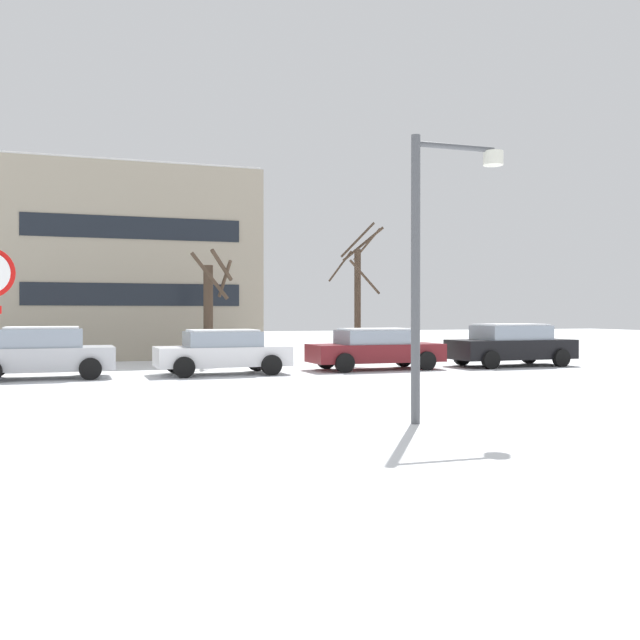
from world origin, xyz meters
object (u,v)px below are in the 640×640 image
(street_lamp, at_px, (434,245))
(parked_car_white, at_px, (222,351))
(parked_car_silver, at_px, (42,352))
(parked_car_black, at_px, (511,345))
(parked_car_maroon, at_px, (376,348))

(street_lamp, bearing_deg, parked_car_white, 98.77)
(parked_car_silver, bearing_deg, parked_car_black, -0.14)
(street_lamp, distance_m, parked_car_white, 11.39)
(street_lamp, bearing_deg, parked_car_black, 51.36)
(parked_car_white, bearing_deg, parked_car_maroon, 2.37)
(parked_car_silver, xyz_separation_m, parked_car_white, (5.31, -0.21, -0.05))
(parked_car_white, bearing_deg, street_lamp, -81.23)
(street_lamp, distance_m, parked_car_silver, 13.43)
(parked_car_maroon, relative_size, parked_car_black, 1.01)
(parked_car_white, distance_m, parked_car_maroon, 5.32)
(street_lamp, relative_size, parked_car_maroon, 1.09)
(street_lamp, relative_size, parked_car_silver, 1.23)
(street_lamp, xyz_separation_m, parked_car_maroon, (3.62, 11.22, -2.40))
(parked_car_white, height_order, parked_car_maroon, same)
(parked_car_white, xyz_separation_m, parked_car_maroon, (5.31, 0.22, 0.00))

